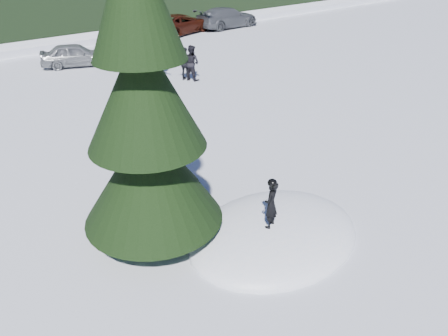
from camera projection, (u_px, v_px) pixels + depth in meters
ground at (274, 236)px, 10.56m from camera, size 200.00×200.00×0.00m
snow_mound at (274, 236)px, 10.56m from camera, size 4.48×3.52×0.96m
spruce_tall at (145, 106)px, 8.97m from camera, size 3.20×3.20×8.60m
spruce_short at (155, 128)px, 11.06m from camera, size 2.20×2.20×5.37m
child_skier at (271, 205)px, 9.83m from camera, size 0.50×0.43×1.17m
adult_0 at (192, 63)px, 21.48m from camera, size 0.85×0.98×1.72m
adult_1 at (185, 64)px, 21.47m from camera, size 0.81×1.02×1.61m
adult_2 at (159, 61)px, 21.97m from camera, size 1.10×1.21×1.63m
car_4 at (75, 55)px, 23.85m from camera, size 3.95×2.78×1.25m
car_5 at (137, 37)px, 27.62m from camera, size 4.61×3.07×1.44m
car_6 at (181, 24)px, 31.83m from camera, size 5.35×3.42×1.37m
car_7 at (227, 17)px, 33.77m from camera, size 5.31×2.26×1.53m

